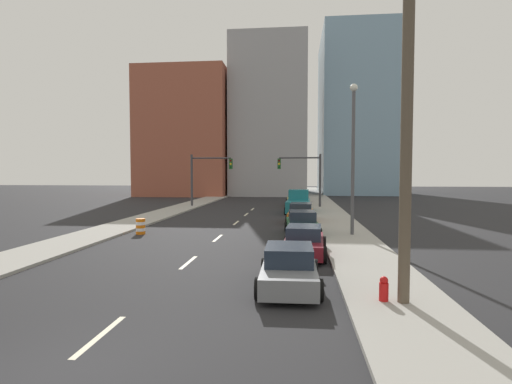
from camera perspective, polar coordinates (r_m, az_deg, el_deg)
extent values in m
plane|color=#262628|center=(8.84, -27.78, -22.75)|extent=(200.00, 200.00, 0.00)
cube|color=#9E9B93|center=(52.29, -7.27, -1.20)|extent=(3.06, 88.36, 0.14)
cube|color=#9E9B93|center=(51.00, 9.18, -1.32)|extent=(3.06, 88.36, 0.14)
cube|color=beige|center=(10.42, -21.34, -18.55)|extent=(0.16, 2.40, 0.01)
cube|color=beige|center=(17.13, -9.63, -9.88)|extent=(0.16, 2.40, 0.01)
cube|color=beige|center=(23.02, -5.48, -6.56)|extent=(0.16, 2.40, 0.01)
cube|color=beige|center=(29.67, -2.87, -4.42)|extent=(0.16, 2.40, 0.01)
cube|color=beige|center=(35.51, -1.40, -3.21)|extent=(0.16, 2.40, 0.01)
cube|color=beige|center=(40.48, -0.50, -2.46)|extent=(0.16, 2.40, 0.01)
cube|color=#9E513D|center=(68.30, -9.40, 8.02)|extent=(14.00, 16.00, 19.87)
cube|color=#99999E|center=(70.31, 2.20, 10.01)|extent=(12.00, 20.00, 24.99)
cube|color=#7A9EB7|center=(75.07, 14.23, 10.56)|extent=(13.00, 20.00, 27.82)
cylinder|color=#38383D|center=(43.67, -9.16, 1.61)|extent=(0.24, 0.24, 5.66)
cylinder|color=#38383D|center=(43.17, -6.43, 4.84)|extent=(4.28, 0.16, 0.16)
cube|color=#194C1E|center=(42.75, -3.61, 4.02)|extent=(0.34, 0.32, 1.10)
cylinder|color=#4C0C0C|center=(42.59, -3.65, 4.48)|extent=(0.22, 0.04, 0.22)
cylinder|color=yellow|center=(42.58, -3.65, 4.03)|extent=(0.22, 0.04, 0.22)
cylinder|color=#0C3F14|center=(42.58, -3.65, 3.57)|extent=(0.22, 0.04, 0.22)
cylinder|color=#38383D|center=(42.23, 9.14, 1.56)|extent=(0.24, 0.24, 5.66)
cylinder|color=#38383D|center=(42.18, 6.25, 4.88)|extent=(4.28, 0.16, 0.16)
cube|color=#194C1E|center=(42.21, 3.33, 4.04)|extent=(0.34, 0.32, 1.10)
cylinder|color=#4C0C0C|center=(42.04, 3.32, 4.51)|extent=(0.22, 0.04, 0.22)
cylinder|color=yellow|center=(42.04, 3.32, 4.04)|extent=(0.22, 0.04, 0.22)
cylinder|color=#0C3F14|center=(42.03, 3.32, 3.58)|extent=(0.22, 0.04, 0.22)
cylinder|color=brown|center=(11.85, 20.76, 11.01)|extent=(0.32, 0.32, 10.98)
cylinder|color=orange|center=(25.31, -16.15, -5.59)|extent=(0.56, 0.56, 0.19)
cylinder|color=white|center=(25.29, -16.16, -5.17)|extent=(0.56, 0.56, 0.19)
cylinder|color=orange|center=(25.26, -16.16, -4.74)|extent=(0.56, 0.56, 0.19)
cylinder|color=white|center=(25.24, -16.17, -4.31)|extent=(0.56, 0.56, 0.19)
cylinder|color=orange|center=(25.21, -16.17, -3.88)|extent=(0.56, 0.56, 0.19)
cylinder|color=#4C4C51|center=(23.77, 13.68, 3.80)|extent=(0.20, 0.20, 8.38)
sphere|color=white|center=(24.25, 13.81, 14.28)|extent=(0.44, 0.44, 0.44)
cylinder|color=red|center=(12.17, 17.78, -13.73)|extent=(0.26, 0.26, 0.65)
sphere|color=red|center=(12.07, 17.81, -11.93)|extent=(0.23, 0.23, 0.23)
cube|color=slate|center=(13.32, 4.75, -11.40)|extent=(1.77, 4.29, 0.62)
cube|color=#1E2838|center=(13.19, 4.76, -8.88)|extent=(1.53, 1.94, 0.58)
cylinder|color=black|center=(14.68, 1.25, -10.70)|extent=(0.23, 0.66, 0.66)
cylinder|color=black|center=(14.67, 8.33, -10.73)|extent=(0.23, 0.66, 0.66)
cylinder|color=black|center=(12.13, 0.37, -13.62)|extent=(0.23, 0.66, 0.66)
cylinder|color=black|center=(12.12, 9.04, -13.68)|extent=(0.23, 0.66, 0.66)
cube|color=maroon|center=(18.16, 6.86, -7.56)|extent=(1.95, 4.33, 0.60)
cube|color=#1E2838|center=(18.06, 6.87, -5.73)|extent=(1.61, 1.99, 0.57)
cylinder|color=black|center=(19.53, 4.42, -7.22)|extent=(0.26, 0.72, 0.71)
cylinder|color=black|center=(19.46, 9.65, -7.29)|extent=(0.26, 0.72, 0.71)
cylinder|color=black|center=(16.96, 3.65, -8.77)|extent=(0.26, 0.72, 0.71)
cylinder|color=black|center=(16.88, 9.70, -8.86)|extent=(0.26, 0.72, 0.71)
cube|color=#1E6033|center=(24.19, 6.59, -4.92)|extent=(1.99, 4.46, 0.67)
cube|color=#1E2838|center=(24.11, 6.60, -3.42)|extent=(1.64, 2.05, 0.60)
cylinder|color=black|center=(25.51, 4.34, -4.95)|extent=(0.26, 0.62, 0.60)
cylinder|color=black|center=(25.63, 8.39, -4.94)|extent=(0.26, 0.62, 0.60)
cylinder|color=black|center=(22.83, 4.56, -5.88)|extent=(0.26, 0.62, 0.60)
cylinder|color=black|center=(22.97, 9.08, -5.85)|extent=(0.26, 0.62, 0.60)
cube|color=orange|center=(30.04, 6.43, -3.38)|extent=(2.00, 4.78, 0.67)
cube|color=#1E2838|center=(29.98, 6.44, -2.16)|extent=(1.66, 2.19, 0.61)
cylinder|color=black|center=(31.56, 4.88, -3.42)|extent=(0.25, 0.65, 0.64)
cylinder|color=black|center=(31.49, 8.20, -3.45)|extent=(0.25, 0.65, 0.64)
cylinder|color=black|center=(28.68, 4.48, -4.05)|extent=(0.25, 0.65, 0.64)
cylinder|color=black|center=(28.60, 8.13, -4.09)|extent=(0.25, 0.65, 0.64)
cube|color=#196B75|center=(37.18, 6.07, -1.93)|extent=(2.30, 5.90, 0.99)
cube|color=#196B75|center=(37.98, 6.12, -0.37)|extent=(1.91, 1.81, 0.95)
cylinder|color=black|center=(39.05, 4.55, -2.22)|extent=(0.24, 0.62, 0.62)
cylinder|color=black|center=(38.99, 7.74, -2.24)|extent=(0.24, 0.62, 0.62)
cylinder|color=black|center=(35.46, 4.22, -2.73)|extent=(0.24, 0.62, 0.62)
cylinder|color=black|center=(35.39, 7.74, -2.76)|extent=(0.24, 0.62, 0.62)
cube|color=gold|center=(44.20, 5.70, -1.34)|extent=(1.99, 4.43, 0.67)
cube|color=#1E2838|center=(44.15, 5.71, -0.50)|extent=(1.70, 2.01, 0.63)
cylinder|color=black|center=(45.55, 4.44, -1.44)|extent=(0.24, 0.70, 0.69)
cylinder|color=black|center=(45.60, 6.89, -1.45)|extent=(0.24, 0.70, 0.69)
cylinder|color=black|center=(42.85, 4.44, -1.71)|extent=(0.24, 0.70, 0.69)
cylinder|color=black|center=(42.89, 7.04, -1.72)|extent=(0.24, 0.70, 0.69)
cube|color=tan|center=(49.58, 6.18, -0.91)|extent=(1.82, 4.25, 0.64)
cube|color=#1E2838|center=(49.55, 6.18, -0.20)|extent=(1.57, 1.93, 0.60)
cylinder|color=black|center=(50.89, 5.13, -1.01)|extent=(0.23, 0.66, 0.66)
cylinder|color=black|center=(50.93, 7.16, -1.02)|extent=(0.23, 0.66, 0.66)
cylinder|color=black|center=(48.28, 5.14, -1.22)|extent=(0.23, 0.66, 0.66)
cylinder|color=black|center=(48.32, 7.28, -1.23)|extent=(0.23, 0.66, 0.66)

